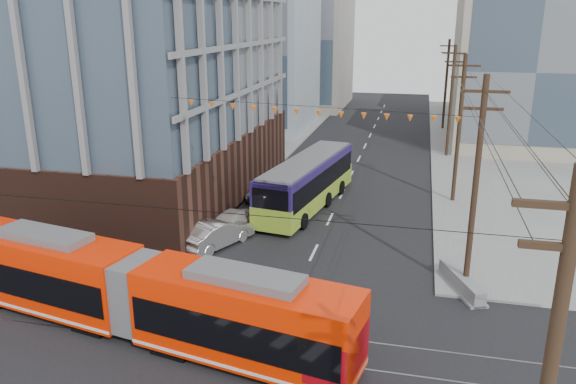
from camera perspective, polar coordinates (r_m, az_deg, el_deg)
name	(u,v)px	position (r m, az deg, el deg)	size (l,w,h in m)	color
office_building	(54,6)	(48.23, -22.70, 17.03)	(30.00, 25.00, 28.60)	#381E16
bg_bldg_nw_near	(238,55)	(72.30, -5.10, 13.69)	(18.00, 16.00, 18.00)	#8C99A5
bg_bldg_ne_near	(524,72)	(65.57, 22.82, 11.20)	(14.00, 14.00, 16.00)	gray
bg_bldg_nw_far	(296,41)	(90.73, 0.84, 15.11)	(16.00, 18.00, 20.00)	gray
bg_bldg_ne_far	(515,66)	(85.66, 22.06, 11.74)	(16.00, 16.00, 14.00)	#8C99A5
utility_pole_far	(446,85)	(73.01, 15.75, 10.40)	(0.30, 0.30, 11.00)	black
streetcar	(139,294)	(25.70, -14.91, -10.01)	(19.98, 2.81, 3.85)	#EF2200
city_bus	(307,182)	(41.24, 1.97, 0.99)	(2.89, 13.33, 3.78)	#22154F
parked_car_silver	(217,233)	(34.69, -7.20, -4.19)	(1.77, 5.08, 1.67)	#BBBBBB
parked_car_white	(236,220)	(37.24, -5.33, -2.80)	(1.99, 4.91, 1.42)	#BDB3B2
parked_car_grey	(261,191)	(43.66, -2.77, 0.12)	(1.94, 4.21, 1.17)	#5B5C62
jersey_barrier	(461,282)	(30.61, 17.19, -8.76)	(0.94, 4.19, 0.84)	gray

